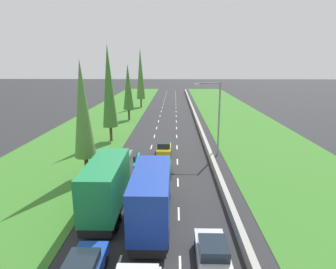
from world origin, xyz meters
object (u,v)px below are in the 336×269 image
Objects in this scene: poplar_tree_third at (109,86)px; poplar_tree_fourth at (128,87)px; street_light_mast at (216,114)px; green_hatchback_centre_lane at (163,167)px; teal_sedan_left_lane at (130,161)px; yellow_hatchback_centre_lane at (164,149)px; poplar_tree_second at (83,110)px; green_box_truck_left_lane at (109,183)px; silver_sedan_right_lane at (213,255)px; blue_box_truck_centre_lane at (152,194)px; poplar_tree_fifth at (140,74)px.

poplar_tree_fourth is (0.16, 16.22, -1.40)m from poplar_tree_third.
street_light_mast is (14.20, -22.57, -1.33)m from poplar_tree_fourth.
poplar_tree_third is 15.93m from street_light_mast.
teal_sedan_left_lane is at bearing 151.80° from green_hatchback_centre_lane.
yellow_hatchback_centre_lane is 12.63m from poplar_tree_third.
poplar_tree_fourth is (-7.95, 29.49, 5.72)m from green_hatchback_centre_lane.
yellow_hatchback_centre_lane is (-0.10, 6.59, 0.00)m from green_hatchback_centre_lane.
teal_sedan_left_lane is 1.15× the size of yellow_hatchback_centre_lane.
teal_sedan_left_lane is 4.17m from green_hatchback_centre_lane.
poplar_tree_second is 30.24m from poplar_tree_fourth.
poplar_tree_third is (-4.44, 11.29, 7.14)m from teal_sedan_left_lane.
green_box_truck_left_lane is 9.90m from silver_sedan_right_lane.
green_box_truck_left_lane reaches higher than silver_sedan_right_lane.
green_hatchback_centre_lane is 6.59m from yellow_hatchback_centre_lane.
green_box_truck_left_lane is 1.00× the size of blue_box_truck_centre_lane.
street_light_mast is (9.92, 4.94, 4.42)m from teal_sedan_left_lane.
poplar_tree_second reaches higher than green_box_truck_left_lane.
blue_box_truck_centre_lane is 0.68× the size of poplar_tree_third.
teal_sedan_left_lane is 1.15× the size of green_hatchback_centre_lane.
poplar_tree_fifth is (0.47, 17.45, 1.89)m from poplar_tree_fourth.
blue_box_truck_centre_lane is at bearing -70.83° from poplar_tree_third.
yellow_hatchback_centre_lane is at bearing 44.50° from poplar_tree_second.
yellow_hatchback_centre_lane is 0.43× the size of street_light_mast.
poplar_tree_second is at bearing -89.25° from poplar_tree_fourth.
poplar_tree_fourth reaches higher than green_hatchback_centre_lane.
street_light_mast is (14.36, -6.35, -2.72)m from poplar_tree_third.
poplar_tree_second reaches higher than street_light_mast.
street_light_mast reaches higher than blue_box_truck_centre_lane.
poplar_tree_third is at bearing -91.08° from poplar_tree_fifth.
street_light_mast is (13.72, -40.02, -3.22)m from poplar_tree_fifth.
silver_sedan_right_lane is 20.69m from yellow_hatchback_centre_lane.
poplar_tree_second is 0.78× the size of poplar_tree_fifth.
poplar_tree_third reaches higher than street_light_mast.
green_hatchback_centre_lane is at bearing 87.80° from blue_box_truck_centre_lane.
poplar_tree_fifth is 42.43m from street_light_mast.
green_box_truck_left_lane is 8.25m from green_hatchback_centre_lane.
poplar_tree_fourth is 17.56m from poplar_tree_fifth.
green_box_truck_left_lane is at bearing -78.24° from poplar_tree_third.
poplar_tree_second reaches higher than teal_sedan_left_lane.
teal_sedan_left_lane is 0.30× the size of poplar_tree_fifth.
blue_box_truck_centre_lane is 0.85× the size of poplar_tree_fourth.
silver_sedan_right_lane is 1.15× the size of green_hatchback_centre_lane.
silver_sedan_right_lane is 17.28m from teal_sedan_left_lane.
poplar_tree_third is 16.28m from poplar_tree_fourth.
poplar_tree_fourth is at bearing 96.37° from green_box_truck_left_lane.
poplar_tree_fifth is at bearing 88.92° from poplar_tree_third.
poplar_tree_fifth is at bearing 108.93° from street_light_mast.
poplar_tree_fifth is (-3.62, 54.11, 6.27)m from green_box_truck_left_lane.
yellow_hatchback_centre_lane is 0.26× the size of poplar_tree_fifth.
poplar_tree_fifth is (-7.38, 40.35, 7.62)m from yellow_hatchback_centre_lane.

